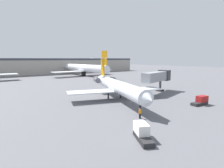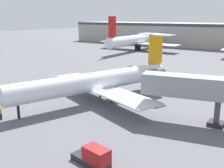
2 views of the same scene
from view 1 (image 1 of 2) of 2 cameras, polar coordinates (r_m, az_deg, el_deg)
The scene contains 8 objects.
ground_plane at distance 42.58m, azimuth 3.52°, elevation -5.27°, with size 400.00×400.00×0.10m, color #5B5B60.
regional_jet at distance 43.09m, azimuth 1.29°, elevation -0.50°, with size 23.14×30.80×10.03m.
jet_bridge at distance 54.34m, azimuth 14.38°, elevation 2.29°, with size 13.46×5.92×6.25m.
ground_crew_marshaller at distance 30.13m, azimuth 8.86°, elevation -9.19°, with size 0.47×0.45×1.69m.
baggage_tug_lead at distance 42.76m, azimuth 26.33°, elevation -4.83°, with size 4.15×1.94×1.90m.
baggage_tug_trailing at distance 22.88m, azimuth 9.52°, elevation -14.94°, with size 3.07×4.20×1.90m.
terminal_building at distance 126.71m, azimuth -24.87°, elevation 5.14°, with size 153.26×23.81×10.04m.
parked_airliner_west_mid at distance 104.46m, azimuth -8.97°, elevation 4.97°, with size 36.81×43.69×13.59m.
Camera 1 is at (-27.04, -31.42, 9.71)m, focal length 28.84 mm.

